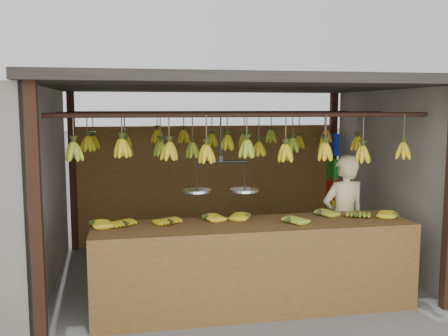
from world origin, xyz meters
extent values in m
plane|color=#5B5B57|center=(0.00, 0.00, 0.00)|extent=(80.00, 80.00, 0.00)
cube|color=black|center=(-2.00, -1.50, 1.15)|extent=(0.10, 0.10, 2.30)
cube|color=black|center=(-2.00, 1.50, 1.15)|extent=(0.10, 0.10, 2.30)
cube|color=black|center=(2.00, 1.50, 1.15)|extent=(0.10, 0.10, 2.30)
cube|color=black|center=(0.00, 0.00, 2.35)|extent=(4.30, 3.30, 0.10)
cylinder|color=black|center=(0.00, -1.00, 2.00)|extent=(4.00, 0.05, 0.05)
cylinder|color=black|center=(0.00, 0.00, 2.00)|extent=(4.00, 0.05, 0.05)
cylinder|color=black|center=(0.00, 1.00, 2.00)|extent=(4.00, 0.05, 0.05)
cube|color=brown|center=(0.00, 1.50, 0.90)|extent=(4.00, 0.06, 1.80)
cube|color=brown|center=(0.05, -1.10, 0.86)|extent=(3.28, 0.73, 0.08)
cube|color=brown|center=(0.05, -1.46, 0.45)|extent=(3.28, 0.04, 0.90)
cube|color=black|center=(-1.49, -1.41, 0.41)|extent=(0.07, 0.07, 0.82)
cube|color=black|center=(1.59, -1.41, 0.41)|extent=(0.07, 0.07, 0.82)
cube|color=black|center=(-1.49, -0.79, 0.41)|extent=(0.07, 0.07, 0.82)
cube|color=black|center=(1.59, -0.79, 0.41)|extent=(0.07, 0.07, 0.82)
ellipsoid|color=gold|center=(-1.57, -1.01, 0.93)|extent=(0.28, 0.23, 0.06)
ellipsoid|color=gold|center=(-1.23, -1.05, 0.93)|extent=(0.28, 0.30, 0.06)
ellipsoid|color=gold|center=(-0.79, -1.05, 0.93)|extent=(0.27, 0.30, 0.06)
ellipsoid|color=gold|center=(-0.42, -0.93, 0.93)|extent=(0.28, 0.23, 0.06)
ellipsoid|color=gold|center=(0.02, -0.95, 0.93)|extent=(0.29, 0.26, 0.06)
ellipsoid|color=#92A523|center=(0.38, -1.22, 0.93)|extent=(0.29, 0.26, 0.06)
ellipsoid|color=#92A523|center=(0.83, -0.94, 0.93)|extent=(0.29, 0.25, 0.06)
ellipsoid|color=#92A523|center=(1.17, -1.12, 0.93)|extent=(0.27, 0.30, 0.06)
ellipsoid|color=gold|center=(1.59, -1.17, 0.93)|extent=(0.30, 0.29, 0.06)
ellipsoid|color=#92A523|center=(-1.72, -1.00, 1.66)|extent=(0.16, 0.16, 0.28)
ellipsoid|color=gold|center=(-1.26, -0.98, 1.68)|extent=(0.16, 0.16, 0.28)
ellipsoid|color=gold|center=(-0.80, -0.95, 1.64)|extent=(0.16, 0.16, 0.28)
ellipsoid|color=gold|center=(-0.44, -1.03, 1.61)|extent=(0.16, 0.16, 0.28)
ellipsoid|color=#92A523|center=(-0.01, -1.00, 1.65)|extent=(0.16, 0.16, 0.28)
ellipsoid|color=gold|center=(0.40, -1.01, 1.60)|extent=(0.16, 0.16, 0.28)
ellipsoid|color=gold|center=(0.82, -1.05, 1.61)|extent=(0.16, 0.16, 0.28)
ellipsoid|color=gold|center=(1.27, -0.99, 1.57)|extent=(0.16, 0.16, 0.28)
ellipsoid|color=gold|center=(1.71, -1.05, 1.61)|extent=(0.16, 0.16, 0.28)
ellipsoid|color=gold|center=(-1.67, 0.05, 1.65)|extent=(0.16, 0.16, 0.28)
ellipsoid|color=gold|center=(-1.24, -0.02, 1.60)|extent=(0.16, 0.16, 0.28)
ellipsoid|color=#92A523|center=(-0.83, 0.01, 1.59)|extent=(0.16, 0.16, 0.28)
ellipsoid|color=#92A523|center=(-0.44, 0.00, 1.56)|extent=(0.16, 0.16, 0.28)
ellipsoid|color=gold|center=(-0.02, -0.03, 1.65)|extent=(0.16, 0.16, 0.28)
ellipsoid|color=gold|center=(0.38, 0.01, 1.57)|extent=(0.16, 0.16, 0.28)
ellipsoid|color=#92A523|center=(0.82, 0.03, 1.60)|extent=(0.16, 0.16, 0.28)
ellipsoid|color=gold|center=(1.23, -0.01, 1.59)|extent=(0.16, 0.16, 0.28)
ellipsoid|color=gold|center=(1.68, 0.00, 1.61)|extent=(0.16, 0.16, 0.28)
ellipsoid|color=gold|center=(-1.67, 1.05, 1.60)|extent=(0.16, 0.16, 0.28)
ellipsoid|color=gold|center=(-1.25, 1.05, 1.63)|extent=(0.16, 0.16, 0.28)
ellipsoid|color=gold|center=(-0.80, 1.01, 1.68)|extent=(0.16, 0.16, 0.28)
ellipsoid|color=gold|center=(-0.43, 1.04, 1.67)|extent=(0.16, 0.16, 0.28)
ellipsoid|color=gold|center=(-0.04, 1.01, 1.61)|extent=(0.16, 0.16, 0.28)
ellipsoid|color=gold|center=(0.44, 1.05, 1.60)|extent=(0.16, 0.16, 0.28)
ellipsoid|color=#92A523|center=(0.83, 1.01, 1.66)|extent=(0.16, 0.16, 0.28)
ellipsoid|color=gold|center=(1.25, 1.00, 1.57)|extent=(0.16, 0.16, 0.28)
ellipsoid|color=gold|center=(1.69, 1.03, 1.65)|extent=(0.16, 0.16, 0.28)
cylinder|color=black|center=(-0.29, -1.00, 1.76)|extent=(0.02, 0.02, 0.47)
cylinder|color=black|center=(-0.29, -1.00, 1.53)|extent=(0.53, 0.10, 0.02)
cylinder|color=silver|center=(-0.53, -0.97, 1.23)|extent=(0.28, 0.28, 0.02)
cylinder|color=silver|center=(-0.05, -1.03, 1.23)|extent=(0.28, 0.28, 0.02)
imported|color=beige|center=(1.25, -0.60, 0.77)|extent=(0.62, 0.46, 1.53)
cube|color=#1426BF|center=(1.94, 1.35, 1.50)|extent=(0.08, 0.26, 0.34)
cube|color=#199926|center=(1.94, 1.35, 1.10)|extent=(0.08, 0.26, 0.34)
cube|color=red|center=(1.94, 1.35, 0.80)|extent=(0.08, 0.26, 0.34)
cube|color=yellow|center=(1.94, 1.35, 0.53)|extent=(0.08, 0.26, 0.34)
camera|label=1|loc=(-1.21, -5.95, 2.08)|focal=40.00mm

